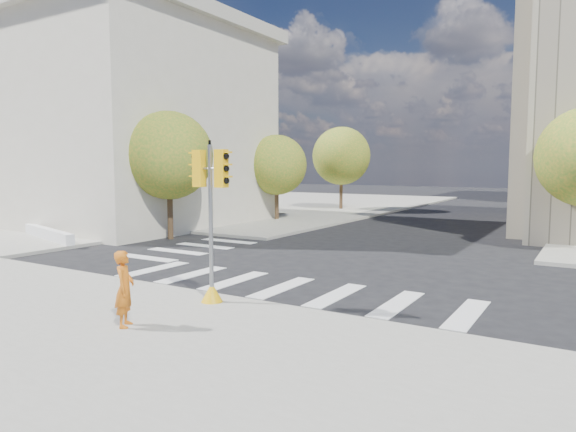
% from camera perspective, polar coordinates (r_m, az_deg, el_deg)
% --- Properties ---
extents(ground, '(160.00, 160.00, 0.00)m').
position_cam_1_polar(ground, '(17.29, 3.18, -6.70)').
color(ground, black).
rests_on(ground, ground).
extents(sidewalk_far_left, '(28.00, 40.00, 0.15)m').
position_cam_1_polar(sidewalk_far_left, '(49.68, -3.05, 1.36)').
color(sidewalk_far_left, gray).
rests_on(sidewalk_far_left, ground).
extents(classical_building, '(19.00, 15.00, 12.70)m').
position_cam_1_polar(classical_building, '(36.25, -19.60, 9.60)').
color(classical_building, beige).
rests_on(classical_building, ground).
extents(tree_lw_near, '(4.40, 4.40, 6.41)m').
position_cam_1_polar(tree_lw_near, '(26.42, -13.09, 6.56)').
color(tree_lw_near, '#382616').
rests_on(tree_lw_near, ground).
extents(tree_lw_mid, '(4.00, 4.00, 5.77)m').
position_cam_1_polar(tree_lw_mid, '(34.30, -1.27, 5.68)').
color(tree_lw_mid, '#382616').
rests_on(tree_lw_mid, ground).
extents(tree_lw_far, '(4.80, 4.80, 6.95)m').
position_cam_1_polar(tree_lw_far, '(43.07, 5.95, 6.65)').
color(tree_lw_far, '#382616').
rests_on(tree_lw_far, ground).
extents(traffic_signal, '(1.07, 0.56, 4.16)m').
position_cam_1_polar(traffic_signal, '(13.33, -8.55, -2.11)').
color(traffic_signal, '#E8AA0C').
rests_on(traffic_signal, sidewalk_near).
extents(photographer, '(0.68, 0.73, 1.68)m').
position_cam_1_polar(photographer, '(11.87, -17.70, -7.70)').
color(photographer, '#C45F12').
rests_on(photographer, sidewalk_near).
extents(planter_wall, '(5.87, 2.07, 0.50)m').
position_cam_1_polar(planter_wall, '(27.57, -25.11, -1.79)').
color(planter_wall, white).
rests_on(planter_wall, sidewalk_left_near).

